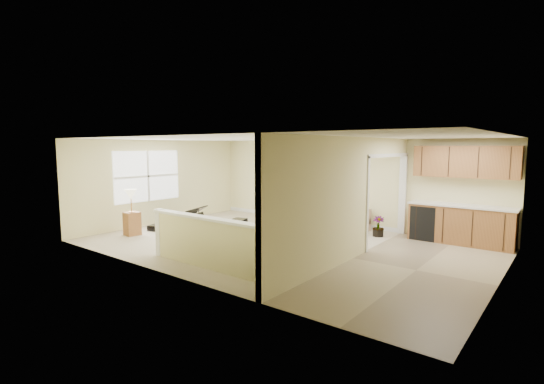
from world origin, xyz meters
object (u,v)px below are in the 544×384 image
Objects in this scene: loveseat at (344,217)px; accent_table at (301,210)px; piano at (184,208)px; lamp_stand at (132,216)px; palm_plant at (272,203)px; small_plant at (378,228)px; piano_bench at (237,228)px.

loveseat reaches higher than accent_table.
piano reaches higher than lamp_stand.
piano is 4.56m from loveseat.
loveseat is at bearing 20.79° from piano.
piano reaches higher than palm_plant.
piano is at bearing -119.82° from palm_plant.
accent_table is 2.46m from small_plant.
piano_bench is (1.95, 0.07, -0.35)m from piano.
loveseat is 3.18× the size of small_plant.
accent_table is at bearing -140.89° from loveseat.
palm_plant is at bearing -174.04° from accent_table.
loveseat is 1.39× the size of lamp_stand.
small_plant is (3.46, 0.02, -0.35)m from palm_plant.
piano_bench is 0.40× the size of loveseat.
piano_bench is 3.19m from loveseat.
palm_plant is (1.34, 2.33, 0.01)m from piano.
small_plant is 6.41m from lamp_stand.
loveseat is at bearing 58.93° from piano_bench.
piano is 2.87× the size of accent_table.
palm_plant is 3.48m from small_plant.
accent_table is 0.56× the size of palm_plant.
accent_table is 1.03m from palm_plant.
accent_table is at bearing 28.89° from piano.
small_plant is at bearing 36.39° from lamp_stand.
loveseat is 1.29m from small_plant.
piano_bench is 3.65m from small_plant.
lamp_stand reaches higher than loveseat.
accent_table is at bearing 55.12° from lamp_stand.
palm_plant is 4.14m from lamp_stand.
piano is 2.69m from palm_plant.
piano is 1.59× the size of palm_plant.
lamp_stand is (-5.16, -3.80, 0.29)m from small_plant.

